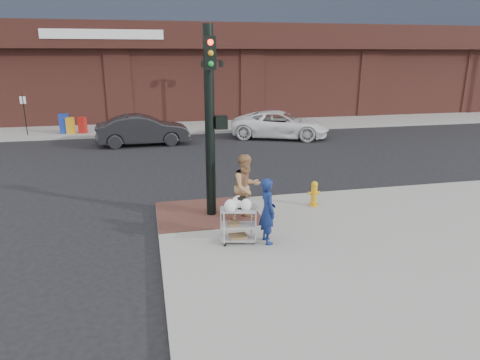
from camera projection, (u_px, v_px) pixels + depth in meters
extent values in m
plane|color=black|center=(235.00, 228.00, 11.30)|extent=(220.00, 220.00, 0.00)
cube|color=gray|center=(289.00, 98.00, 43.85)|extent=(65.00, 36.00, 0.15)
cube|color=brown|center=(207.00, 213.00, 11.97)|extent=(2.80, 2.40, 0.01)
cylinder|color=black|center=(213.00, 93.00, 26.09)|extent=(0.16, 0.16, 4.00)
cube|color=black|center=(212.00, 61.00, 25.55)|extent=(1.20, 0.06, 0.06)
cube|color=black|center=(203.00, 64.00, 25.49)|extent=(0.22, 0.22, 0.35)
cube|color=black|center=(221.00, 64.00, 25.72)|extent=(0.22, 0.22, 0.35)
cylinder|color=black|center=(25.00, 115.00, 23.21)|extent=(0.05, 0.05, 2.20)
cylinder|color=black|center=(210.00, 125.00, 11.19)|extent=(0.26, 0.26, 5.00)
cube|color=black|center=(221.00, 122.00, 11.24)|extent=(0.32, 0.28, 0.34)
cube|color=#FF260C|center=(227.00, 122.00, 11.28)|extent=(0.02, 0.18, 0.22)
cube|color=black|center=(210.00, 53.00, 10.42)|extent=(0.28, 0.18, 0.80)
imported|color=navy|center=(268.00, 211.00, 9.91)|extent=(0.41, 0.60, 1.58)
imported|color=#A3754C|center=(246.00, 187.00, 11.30)|extent=(1.06, 0.96, 1.78)
imported|color=black|center=(143.00, 130.00, 21.50)|extent=(4.64, 1.77, 1.51)
imported|color=white|center=(280.00, 125.00, 23.32)|extent=(5.77, 4.23, 1.46)
cube|color=#9C9CA1|center=(238.00, 210.00, 9.91)|extent=(0.88, 0.62, 0.03)
cube|color=#9C9CA1|center=(238.00, 225.00, 10.01)|extent=(0.88, 0.62, 0.03)
cube|color=#9C9CA1|center=(238.00, 238.00, 10.11)|extent=(0.88, 0.62, 0.03)
cube|color=black|center=(241.00, 203.00, 9.93)|extent=(0.20, 0.12, 0.29)
cube|color=brown|center=(234.00, 224.00, 9.98)|extent=(0.27, 0.30, 0.07)
cube|color=brown|center=(238.00, 236.00, 10.09)|extent=(0.41, 0.32, 0.06)
cylinder|color=orange|center=(314.00, 205.00, 12.54)|extent=(0.25, 0.25, 0.07)
cylinder|color=orange|center=(314.00, 194.00, 12.45)|extent=(0.18, 0.18, 0.55)
sphere|color=orange|center=(315.00, 184.00, 12.36)|extent=(0.19, 0.19, 0.19)
cylinder|color=orange|center=(314.00, 193.00, 12.43)|extent=(0.35, 0.08, 0.08)
cube|color=#A61713|center=(83.00, 125.00, 23.98)|extent=(0.49, 0.47, 0.91)
cube|color=orange|center=(70.00, 126.00, 23.77)|extent=(0.46, 0.43, 0.91)
cube|color=navy|center=(64.00, 124.00, 23.82)|extent=(0.48, 0.44, 1.10)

